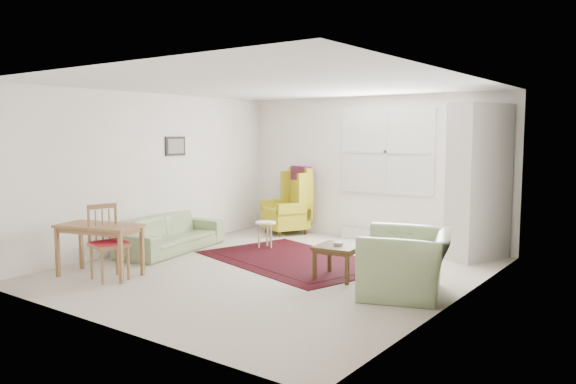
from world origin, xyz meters
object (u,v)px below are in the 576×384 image
Objects in this scene: armchair at (406,256)px; wingback_chair at (286,200)px; sofa at (171,227)px; desk_chair at (109,243)px; stool at (266,235)px; coffee_table at (338,262)px; cabinet at (479,182)px; desk at (100,250)px.

wingback_chair reaches higher than armchair.
desk_chair reaches higher than sofa.
armchair is at bearing -50.82° from desk_chair.
wingback_chair is 1.42m from stool.
coffee_table is at bearing -98.88° from sofa.
armchair is 0.50× the size of cabinet.
coffee_table is at bearing -39.83° from desk_chair.
armchair is 3.70m from desk_chair.
coffee_table is at bearing -93.82° from cabinet.
wingback_chair is 1.31× the size of desk_chair.
desk is (-0.10, -3.95, -0.29)m from wingback_chair.
desk_chair is at bearing -108.54° from cabinet.
sofa reaches higher than stool.
desk is at bearing -146.28° from coffee_table.
stool is (-2.96, 1.10, -0.22)m from armchair.
sofa is 4.03m from armchair.
wingback_chair is at bearing -23.86° from sofa.
coffee_table is 2.64m from cabinet.
cabinet is at bearing 64.35° from coffee_table.
stool is at bearing -135.58° from cabinet.
cabinet is 5.44m from desk.
desk reaches higher than coffee_table.
armchair is at bearing -101.17° from sofa.
wingback_chair is 3.59m from cabinet.
cabinet is (1.07, 2.23, 0.93)m from coffee_table.
wingback_chair is at bearing -142.91° from armchair.
sofa is 1.79× the size of desk.
armchair is 2.60× the size of stool.
wingback_chair is at bearing -158.17° from cabinet.
desk is (-3.58, -1.59, -0.10)m from armchair.
armchair is 3.16m from stool.
stool is 0.19× the size of cabinet.
desk_chair is (0.70, -1.67, 0.09)m from sofa.
cabinet reaches higher than coffee_table.
desk is at bearing -175.45° from sofa.
sofa is at bearing -135.20° from stool.
armchair reaches higher than sofa.
sofa is 2.40m from wingback_chair.
cabinet is (3.03, 1.26, 0.93)m from stool.
sofa is 0.84× the size of cabinet.
coffee_table is (-1.00, 0.13, -0.22)m from armchair.
wingback_chair is at bearing 112.60° from stool.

